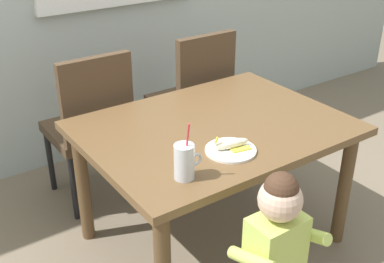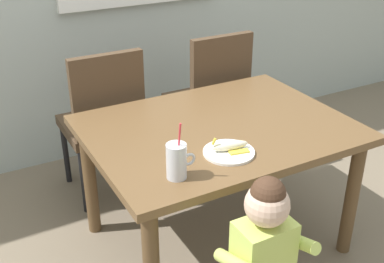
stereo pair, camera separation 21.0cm
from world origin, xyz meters
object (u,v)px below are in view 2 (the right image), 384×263
(toddler_standing, at_px, (264,248))
(snack_plate, at_px, (229,152))
(dining_chair_left, at_px, (104,117))
(dining_chair_right, at_px, (211,94))
(dining_table, at_px, (218,142))
(milk_cup, at_px, (177,163))
(peeled_banana, at_px, (230,146))

(toddler_standing, xyz_separation_m, snack_plate, (0.10, 0.42, 0.18))
(dining_chair_left, bearing_deg, dining_chair_right, -179.81)
(dining_table, relative_size, milk_cup, 5.10)
(dining_chair_left, bearing_deg, peeled_banana, 105.38)
(toddler_standing, xyz_separation_m, milk_cup, (-0.19, 0.36, 0.25))
(dining_table, relative_size, dining_chair_left, 1.34)
(dining_table, xyz_separation_m, dining_chair_left, (-0.36, 0.70, -0.07))
(dining_chair_left, relative_size, dining_chair_right, 1.00)
(milk_cup, xyz_separation_m, peeled_banana, (0.30, 0.07, -0.04))
(dining_table, height_order, peeled_banana, peeled_banana)
(dining_chair_right, height_order, toddler_standing, dining_chair_right)
(dining_table, distance_m, dining_chair_left, 0.79)
(dining_chair_left, relative_size, milk_cup, 3.81)
(dining_chair_right, height_order, milk_cup, dining_chair_right)
(milk_cup, relative_size, snack_plate, 1.09)
(toddler_standing, relative_size, peeled_banana, 4.78)
(toddler_standing, bearing_deg, peeled_banana, 75.08)
(milk_cup, bearing_deg, dining_chair_right, 52.96)
(dining_chair_left, xyz_separation_m, toddler_standing, (0.15, -1.38, -0.02))
(dining_chair_left, xyz_separation_m, dining_chair_right, (0.74, 0.00, 0.00))
(peeled_banana, bearing_deg, snack_plate, -147.56)
(dining_table, xyz_separation_m, milk_cup, (-0.40, -0.32, 0.16))
(dining_chair_left, distance_m, snack_plate, 1.01)
(dining_chair_right, bearing_deg, snack_plate, 63.24)
(dining_table, xyz_separation_m, toddler_standing, (-0.21, -0.68, -0.09))
(dining_chair_left, height_order, snack_plate, dining_chair_left)
(dining_chair_right, distance_m, peeled_banana, 1.09)
(dining_chair_left, bearing_deg, toddler_standing, 96.14)
(snack_plate, bearing_deg, dining_chair_right, 63.24)
(toddler_standing, relative_size, milk_cup, 3.33)
(snack_plate, bearing_deg, toddler_standing, -103.70)
(dining_table, bearing_deg, toddler_standing, -107.03)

